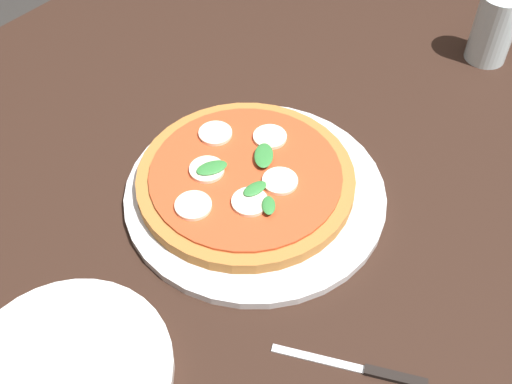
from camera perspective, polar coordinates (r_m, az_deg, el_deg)
The scene contains 6 objects.
dining_table at distance 0.91m, azimuth 1.34°, elevation -2.56°, with size 1.23×1.18×0.70m.
serving_tray at distance 0.82m, azimuth 0.00°, elevation -0.18°, with size 0.34×0.34×0.01m, color silver.
pizza at distance 0.82m, azimuth -0.98°, elevation 1.27°, with size 0.29×0.29×0.03m.
plate_white at distance 0.71m, azimuth -16.96°, elevation -15.55°, with size 0.23×0.23×0.01m, color white.
knife at distance 0.70m, azimuth 10.26°, elevation -15.78°, with size 0.08×0.16×0.01m.
glass_cup at distance 1.08m, azimuth 20.92°, elevation 13.82°, with size 0.07×0.07×0.11m, color silver.
Camera 1 is at (0.45, 0.34, 1.33)m, focal length 43.73 mm.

